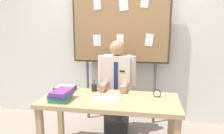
% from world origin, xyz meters
% --- Properties ---
extents(back_wall, '(6.40, 0.08, 2.70)m').
position_xyz_m(back_wall, '(0.00, 1.17, 1.35)').
color(back_wall, silver).
rests_on(back_wall, ground_plane).
extents(desk, '(1.65, 0.71, 0.75)m').
position_xyz_m(desk, '(0.00, 0.00, 0.65)').
color(desk, tan).
rests_on(desk, ground_plane).
extents(person, '(0.55, 0.56, 1.39)m').
position_xyz_m(person, '(0.00, 0.60, 0.65)').
color(person, '#2D2D33').
rests_on(person, ground_plane).
extents(bulletin_board, '(1.53, 0.09, 2.26)m').
position_xyz_m(bulletin_board, '(0.00, 0.97, 1.61)').
color(bulletin_board, '#4C3823').
rests_on(bulletin_board, ground_plane).
extents(book_stack, '(0.24, 0.31, 0.13)m').
position_xyz_m(book_stack, '(-0.55, -0.15, 0.81)').
color(book_stack, '#337F47').
rests_on(book_stack, desk).
extents(open_notebook, '(0.36, 0.23, 0.01)m').
position_xyz_m(open_notebook, '(-0.03, -0.02, 0.75)').
color(open_notebook, silver).
rests_on(open_notebook, desk).
extents(desk_clock, '(0.09, 0.04, 0.09)m').
position_xyz_m(desk_clock, '(0.57, 0.15, 0.79)').
color(desk_clock, black).
rests_on(desk_clock, desk).
extents(pen_holder, '(0.07, 0.07, 0.16)m').
position_xyz_m(pen_holder, '(-0.25, 0.25, 0.79)').
color(pen_holder, '#262626').
rests_on(pen_holder, desk).
extents(paper_tray, '(0.26, 0.20, 0.06)m').
position_xyz_m(paper_tray, '(-0.65, 0.21, 0.77)').
color(paper_tray, '#333338').
rests_on(paper_tray, desk).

